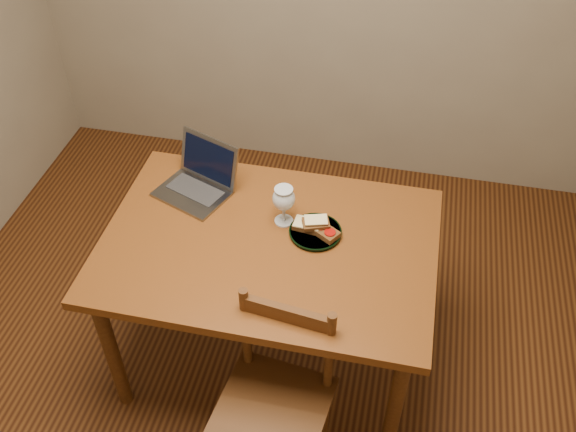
% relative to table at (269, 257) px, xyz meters
% --- Properties ---
extents(floor, '(3.20, 3.20, 0.02)m').
position_rel_table_xyz_m(floor, '(-0.08, -0.11, -0.66)').
color(floor, black).
rests_on(floor, ground).
extents(table, '(1.30, 0.90, 0.74)m').
position_rel_table_xyz_m(table, '(0.00, 0.00, 0.00)').
color(table, '#4E2A0D').
rests_on(table, floor).
extents(chair, '(0.44, 0.42, 0.42)m').
position_rel_table_xyz_m(chair, '(0.14, -0.48, -0.20)').
color(chair, '#3D1F0C').
rests_on(chair, floor).
extents(plate, '(0.21, 0.21, 0.02)m').
position_rel_table_xyz_m(plate, '(0.17, 0.08, 0.09)').
color(plate, black).
rests_on(plate, table).
extents(sandwich_cheese, '(0.12, 0.08, 0.03)m').
position_rel_table_xyz_m(sandwich_cheese, '(0.14, 0.09, 0.12)').
color(sandwich_cheese, '#381E0C').
rests_on(sandwich_cheese, plate).
extents(sandwich_tomato, '(0.13, 0.11, 0.03)m').
position_rel_table_xyz_m(sandwich_tomato, '(0.21, 0.07, 0.12)').
color(sandwich_tomato, '#381E0C').
rests_on(sandwich_tomato, plate).
extents(sandwich_top, '(0.12, 0.09, 0.03)m').
position_rel_table_xyz_m(sandwich_top, '(0.17, 0.09, 0.14)').
color(sandwich_top, '#381E0C').
rests_on(sandwich_top, plate).
extents(milk_glass, '(0.09, 0.09, 0.17)m').
position_rel_table_xyz_m(milk_glass, '(0.03, 0.13, 0.17)').
color(milk_glass, white).
rests_on(milk_glass, table).
extents(laptop, '(0.36, 0.35, 0.21)m').
position_rel_table_xyz_m(laptop, '(-0.36, 0.25, 0.14)').
color(laptop, slate).
rests_on(laptop, table).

